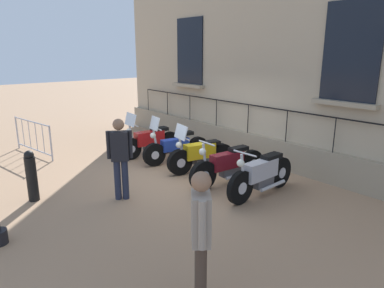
{
  "coord_description": "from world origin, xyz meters",
  "views": [
    {
      "loc": [
        5.27,
        6.51,
        3.07
      ],
      "look_at": [
        -0.15,
        0.0,
        0.8
      ],
      "focal_mm": 32.52,
      "sensor_mm": 36.0,
      "label": 1
    }
  ],
  "objects": [
    {
      "name": "motorcycle_silver",
      "position": [
        -0.44,
        2.01,
        0.46
      ],
      "size": [
        2.12,
        0.59,
        1.09
      ],
      "color": "black",
      "rests_on": "ground_plane"
    },
    {
      "name": "bollard",
      "position": [
        3.47,
        -0.89,
        0.55
      ],
      "size": [
        0.22,
        0.22,
        1.1
      ],
      "color": "black",
      "rests_on": "ground_plane"
    },
    {
      "name": "pedestrian_standing",
      "position": [
        2.0,
        0.24,
        0.99
      ],
      "size": [
        0.47,
        0.37,
        1.75
      ],
      "color": "#23283D",
      "rests_on": "ground_plane"
    },
    {
      "name": "pedestrian_walking",
      "position": [
        2.83,
        3.74,
        1.0
      ],
      "size": [
        0.39,
        0.44,
        1.76
      ],
      "color": "#47382D",
      "rests_on": "ground_plane"
    },
    {
      "name": "crowd_barrier",
      "position": [
        2.43,
        -4.47,
        0.56
      ],
      "size": [
        0.42,
        2.16,
        1.05
      ],
      "color": "#B7B7BF",
      "rests_on": "ground_plane"
    },
    {
      "name": "motorcycle_blue",
      "position": [
        -0.44,
        -1.06,
        0.43
      ],
      "size": [
        2.05,
        0.62,
        1.38
      ],
      "color": "black",
      "rests_on": "ground_plane"
    },
    {
      "name": "building_facade",
      "position": [
        -2.65,
        -0.0,
        3.85
      ],
      "size": [
        0.82,
        12.51,
        7.93
      ],
      "color": "tan",
      "rests_on": "ground_plane"
    },
    {
      "name": "motorcycle_yellow",
      "position": [
        -0.47,
        -0.03,
        0.44
      ],
      "size": [
        1.92,
        0.76,
        1.3
      ],
      "color": "black",
      "rests_on": "ground_plane"
    },
    {
      "name": "motorcycle_red",
      "position": [
        -0.23,
        -2.05,
        0.45
      ],
      "size": [
        2.0,
        0.7,
        1.36
      ],
      "color": "black",
      "rests_on": "ground_plane"
    },
    {
      "name": "ground_plane",
      "position": [
        0.0,
        0.0,
        0.0
      ],
      "size": [
        60.0,
        60.0,
        0.0
      ],
      "primitive_type": "plane",
      "color": "#9E7A5B"
    },
    {
      "name": "motorcycle_maroon",
      "position": [
        -0.4,
        1.04,
        0.44
      ],
      "size": [
        2.22,
        0.55,
        1.11
      ],
      "color": "black",
      "rests_on": "ground_plane"
    }
  ]
}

